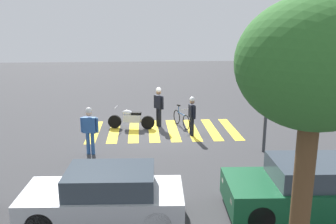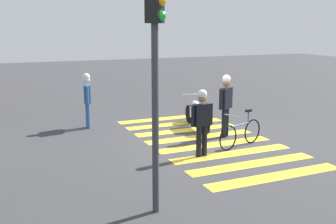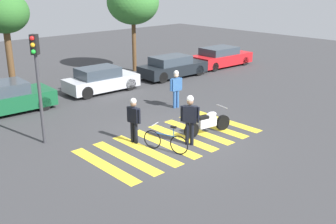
% 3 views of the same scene
% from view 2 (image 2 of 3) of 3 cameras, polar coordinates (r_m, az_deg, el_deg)
% --- Properties ---
extents(ground_plane, '(60.00, 60.00, 0.00)m').
position_cam_2_polar(ground_plane, '(11.87, 5.58, -4.07)').
color(ground_plane, '#38383A').
extents(police_motorcycle, '(2.19, 0.68, 1.03)m').
position_cam_2_polar(police_motorcycle, '(13.21, 4.14, -0.36)').
color(police_motorcycle, black).
rests_on(police_motorcycle, ground_plane).
extents(leaning_bicycle, '(0.66, 1.70, 1.01)m').
position_cam_2_polar(leaning_bicycle, '(11.32, 10.29, -2.98)').
color(leaning_bicycle, black).
rests_on(leaning_bicycle, ground_plane).
extents(officer_on_foot, '(0.45, 0.60, 1.89)m').
position_cam_2_polar(officer_on_foot, '(12.11, 8.21, 1.59)').
color(officer_on_foot, black).
rests_on(officer_on_foot, ground_plane).
extents(officer_by_motorcycle, '(0.27, 0.65, 1.74)m').
position_cam_2_polar(officer_by_motorcycle, '(10.21, 4.86, -0.93)').
color(officer_by_motorcycle, black).
rests_on(officer_by_motorcycle, ground_plane).
extents(pedestrian_bystander, '(0.67, 0.28, 1.81)m').
position_cam_2_polar(pedestrian_bystander, '(13.34, -11.41, 2.18)').
color(pedestrian_bystander, '#2D5999').
rests_on(pedestrian_bystander, ground_plane).
extents(crosswalk_stripes, '(6.75, 3.48, 0.01)m').
position_cam_2_polar(crosswalk_stripes, '(11.87, 5.58, -4.05)').
color(crosswalk_stripes, yellow).
rests_on(crosswalk_stripes, ground_plane).
extents(traffic_light_pole, '(0.35, 0.34, 4.03)m').
position_cam_2_polar(traffic_light_pole, '(6.76, -1.75, 7.30)').
color(traffic_light_pole, '#38383D').
rests_on(traffic_light_pole, ground_plane).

